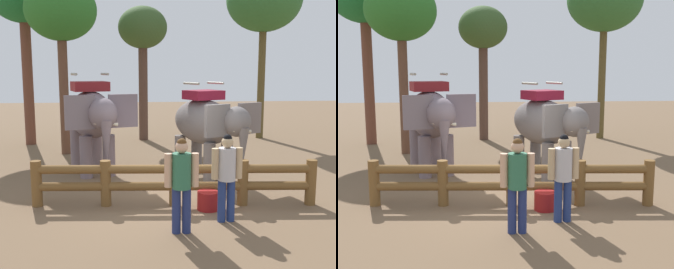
{
  "view_description": "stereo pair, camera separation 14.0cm",
  "coord_description": "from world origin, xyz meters",
  "views": [
    {
      "loc": [
        -1.01,
        -9.19,
        3.08
      ],
      "look_at": [
        0.0,
        1.37,
        1.4
      ],
      "focal_mm": 44.03,
      "sensor_mm": 36.0,
      "label": 1
    },
    {
      "loc": [
        -0.87,
        -9.2,
        3.08
      ],
      "look_at": [
        0.0,
        1.37,
        1.4
      ],
      "focal_mm": 44.03,
      "sensor_mm": 36.0,
      "label": 2
    }
  ],
  "objects": [
    {
      "name": "ground_plane",
      "position": [
        0.0,
        0.0,
        0.0
      ],
      "size": [
        60.0,
        60.0,
        0.0
      ],
      "primitive_type": "plane",
      "color": "brown"
    },
    {
      "name": "log_fence",
      "position": [
        0.0,
        -0.17,
        0.6
      ],
      "size": [
        6.47,
        0.73,
        1.05
      ],
      "color": "brown",
      "rests_on": "ground"
    },
    {
      "name": "elephant_near_left",
      "position": [
        -2.09,
        3.14,
        1.67
      ],
      "size": [
        2.37,
        3.56,
        2.98
      ],
      "color": "slate",
      "rests_on": "ground"
    },
    {
      "name": "elephant_center",
      "position": [
        1.21,
        2.27,
        1.53
      ],
      "size": [
        2.46,
        3.21,
        2.72
      ],
      "color": "slate",
      "rests_on": "ground"
    },
    {
      "name": "tourist_woman_in_black",
      "position": [
        0.94,
        -1.27,
        1.05
      ],
      "size": [
        0.64,
        0.37,
        1.81
      ],
      "color": "navy",
      "rests_on": "ground"
    },
    {
      "name": "tourist_man_in_blue",
      "position": [
        -0.05,
        -1.78,
        1.06
      ],
      "size": [
        0.65,
        0.36,
        1.83
      ],
      "color": "navy",
      "rests_on": "ground"
    },
    {
      "name": "tree_far_left",
      "position": [
        -3.33,
        6.02,
        5.04
      ],
      "size": [
        2.52,
        2.52,
        6.21
      ],
      "color": "brown",
      "rests_on": "ground"
    },
    {
      "name": "tree_far_right",
      "position": [
        -0.37,
        8.82,
        4.64
      ],
      "size": [
        2.09,
        2.09,
        5.73
      ],
      "color": "brown",
      "rests_on": "ground"
    },
    {
      "name": "tree_deep_back",
      "position": [
        4.89,
        8.81,
        6.01
      ],
      "size": [
        3.25,
        3.25,
        7.45
      ],
      "color": "brown",
      "rests_on": "ground"
    },
    {
      "name": "feed_bucket",
      "position": [
        0.71,
        -0.54,
        0.21
      ],
      "size": [
        0.48,
        0.48,
        0.41
      ],
      "color": "maroon",
      "rests_on": "ground"
    }
  ]
}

